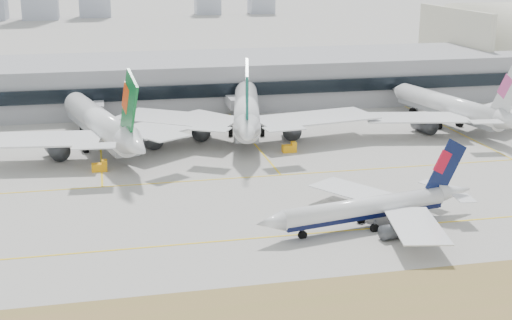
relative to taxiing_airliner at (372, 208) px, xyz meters
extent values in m
plane|color=#A09D96|center=(-23.29, 4.03, -3.66)|extent=(3000.00, 3000.00, 0.00)
cube|color=olive|center=(-23.29, -27.97, -3.64)|extent=(360.00, 18.00, 0.06)
cube|color=yellow|center=(-23.29, -0.97, -3.63)|extent=(360.00, 0.45, 0.04)
cube|color=yellow|center=(-23.29, 34.03, -3.63)|extent=(360.00, 0.45, 0.04)
cylinder|color=white|center=(-1.63, -0.32, 0.28)|extent=(32.81, 9.80, 3.58)
cube|color=black|center=(-1.63, -0.32, -0.70)|extent=(32.06, 9.15, 1.61)
cone|color=white|center=(-20.14, -3.94, 0.28)|extent=(5.59, 4.47, 3.58)
cone|color=white|center=(18.00, 3.53, 0.73)|extent=(7.83, 4.91, 3.58)
cube|color=white|center=(0.61, 10.23, -0.26)|extent=(16.40, 19.19, 0.21)
cube|color=white|center=(15.77, 7.83, 1.00)|extent=(5.22, 5.92, 0.14)
cylinder|color=#3F4247|center=(-0.56, 6.63, -2.22)|extent=(5.87, 3.68, 2.68)
cube|color=#3F4247|center=(-0.56, 6.63, -1.15)|extent=(2.28, 0.70, 1.25)
cube|color=white|center=(4.42, -9.25, -0.26)|extent=(11.28, 18.85, 0.21)
cube|color=white|center=(17.56, -1.30, 1.00)|extent=(3.76, 5.36, 0.14)
cylinder|color=#3F4247|center=(1.98, -6.35, -2.22)|extent=(5.87, 3.68, 2.68)
cube|color=#3F4247|center=(1.98, -6.35, -1.15)|extent=(2.28, 0.70, 1.25)
cube|color=#09133C|center=(15.77, 3.09, 5.72)|extent=(8.73, 2.01, 11.21)
cube|color=#BA0C26|center=(14.88, 2.91, 6.93)|extent=(3.99, 1.15, 4.80)
cylinder|color=#3F4247|center=(-13.83, -2.71, -2.58)|extent=(0.43, 0.43, 2.15)
cylinder|color=black|center=(-13.83, -2.71, -3.03)|extent=(1.70, 0.92, 1.61)
cylinder|color=#3F4247|center=(-0.29, -2.43, -2.58)|extent=(0.43, 0.43, 2.15)
cylinder|color=black|center=(-0.29, -2.43, -3.03)|extent=(1.70, 0.92, 1.61)
cylinder|color=#3F4247|center=(-1.18, 2.14, -2.58)|extent=(0.43, 0.43, 2.15)
cylinder|color=black|center=(-1.18, 2.14, -3.03)|extent=(1.70, 0.92, 1.61)
cylinder|color=white|center=(-47.96, 65.93, 3.56)|extent=(18.76, 49.65, 6.56)
cube|color=slate|center=(-47.96, 65.93, 1.76)|extent=(17.56, 48.45, 2.95)
cone|color=white|center=(-55.12, 93.61, 3.56)|extent=(8.25, 8.98, 6.56)
cone|color=white|center=(-40.38, 36.59, 4.38)|extent=(9.11, 12.31, 6.56)
cube|color=white|center=(-28.99, 63.32, 2.58)|extent=(33.89, 30.33, 0.39)
cube|color=white|center=(-32.64, 40.73, 4.87)|extent=(10.34, 9.00, 0.26)
cylinder|color=#3F4247|center=(-35.53, 65.02, -1.03)|extent=(6.83, 9.23, 4.92)
cube|color=#3F4247|center=(-35.53, 65.02, 0.94)|extent=(1.34, 3.46, 2.30)
cube|color=white|center=(-63.29, 54.45, 2.58)|extent=(33.10, 18.42, 0.39)
cube|color=white|center=(-49.15, 36.46, 4.87)|extent=(9.46, 5.37, 0.26)
cylinder|color=#3F4247|center=(-58.39, 59.10, -1.03)|extent=(6.83, 9.23, 4.92)
cube|color=#3F4247|center=(-58.39, 59.10, 0.94)|extent=(1.34, 3.46, 2.30)
cube|color=#0D5F27|center=(-41.24, 39.93, 12.17)|extent=(4.01, 13.43, 17.59)
cube|color=#DF3F0D|center=(-41.58, 41.26, 14.08)|extent=(2.25, 6.17, 7.53)
cylinder|color=#3F4247|center=(-52.68, 84.18, -1.69)|extent=(0.79, 0.79, 3.94)
cylinder|color=black|center=(-52.68, 84.18, -2.51)|extent=(1.85, 3.15, 2.95)
cylinder|color=#3F4247|center=(-51.75, 63.53, -1.69)|extent=(0.79, 0.79, 3.94)
cylinder|color=black|center=(-51.75, 63.53, -2.51)|extent=(1.85, 3.15, 2.95)
cylinder|color=#3F4247|center=(-43.49, 65.67, -1.69)|extent=(0.79, 0.79, 3.94)
cylinder|color=black|center=(-43.49, 65.67, -2.51)|extent=(1.85, 3.15, 2.95)
cylinder|color=white|center=(-8.41, 72.50, 3.72)|extent=(16.47, 51.02, 6.71)
cube|color=slate|center=(-8.41, 72.50, 1.88)|extent=(15.28, 49.83, 3.02)
cone|color=white|center=(-2.71, 101.15, 3.72)|extent=(8.09, 8.90, 6.71)
cone|color=white|center=(-14.46, 42.12, 4.56)|extent=(8.77, 12.36, 6.71)
cube|color=white|center=(7.89, 61.67, 2.71)|extent=(34.37, 20.49, 0.40)
cube|color=white|center=(-5.50, 42.49, 5.06)|extent=(9.90, 6.00, 0.27)
cylinder|color=#3F4247|center=(2.63, 66.13, -0.97)|extent=(6.58, 9.27, 5.03)
cube|color=#3F4247|center=(2.63, 66.13, 1.04)|extent=(1.18, 3.55, 2.35)
cube|color=white|center=(-27.62, 68.73, 2.71)|extent=(35.00, 29.98, 0.40)
cube|color=white|center=(-22.59, 45.89, 5.06)|extent=(10.60, 8.89, 0.27)
cylinder|color=#3F4247|center=(-21.05, 70.84, -0.97)|extent=(6.58, 9.27, 5.03)
cube|color=#3F4247|center=(-21.05, 70.84, 1.04)|extent=(1.18, 3.55, 2.35)
cube|color=#14584A|center=(-13.77, 45.57, 12.52)|extent=(3.33, 13.87, 17.98)
cube|color=silver|center=(-13.50, 46.95, 14.48)|extent=(1.96, 6.34, 7.70)
cylinder|color=#3F4247|center=(-4.65, 91.39, -1.64)|extent=(0.80, 0.80, 4.02)
cylinder|color=black|center=(-4.65, 91.39, -2.48)|extent=(1.74, 3.19, 3.02)
cylinder|color=#3F4247|center=(-12.96, 71.97, -1.64)|extent=(0.80, 0.80, 4.02)
cylinder|color=black|center=(-12.96, 71.97, -2.48)|extent=(1.74, 3.19, 3.02)
cylinder|color=#3F4247|center=(-4.41, 70.27, -1.64)|extent=(0.80, 0.80, 4.02)
cylinder|color=black|center=(-4.41, 70.27, -2.48)|extent=(1.74, 3.19, 3.02)
cylinder|color=white|center=(49.83, 69.10, 2.66)|extent=(13.86, 43.73, 5.74)
cube|color=slate|center=(49.83, 69.10, 1.08)|extent=(12.85, 42.71, 2.58)
cone|color=white|center=(45.09, 93.68, 2.66)|extent=(6.90, 7.60, 5.74)
cube|color=white|center=(66.26, 65.78, 1.80)|extent=(30.01, 25.59, 0.34)
cylinder|color=#3F4247|center=(60.64, 67.62, -1.36)|extent=(5.60, 7.92, 4.31)
cube|color=#3F4247|center=(60.64, 67.62, 0.37)|extent=(0.99, 3.04, 2.01)
cube|color=white|center=(35.81, 59.91, 1.80)|extent=(29.49, 17.70, 0.34)
cube|color=white|center=(47.18, 43.41, 3.81)|extent=(8.50, 5.18, 0.23)
cylinder|color=#3F4247|center=(40.34, 63.71, -1.36)|extent=(5.60, 7.92, 4.31)
cube|color=#3F4247|center=(40.34, 63.71, 0.37)|extent=(0.99, 3.04, 2.01)
cube|color=silver|center=(54.28, 46.01, 10.20)|extent=(2.78, 11.89, 15.40)
cube|color=#D54B95|center=(54.05, 47.19, 11.88)|extent=(1.65, 5.44, 6.59)
cylinder|color=#3F4247|center=(46.70, 85.31, -1.93)|extent=(0.69, 0.69, 3.45)
cylinder|color=black|center=(46.70, 85.31, -2.65)|extent=(1.48, 2.73, 2.58)
cylinder|color=#3F4247|center=(46.39, 67.21, -1.93)|extent=(0.69, 0.69, 3.45)
cylinder|color=black|center=(46.39, 67.21, -2.65)|extent=(1.48, 2.73, 2.58)
cylinder|color=#3F4247|center=(53.72, 68.63, -1.93)|extent=(0.69, 0.69, 3.45)
cylinder|color=black|center=(53.72, 68.63, -2.65)|extent=(1.48, 2.73, 2.58)
cube|color=gray|center=(-23.29, 119.03, 3.84)|extent=(280.00, 42.00, 15.00)
cube|color=black|center=(-23.29, 97.53, 4.29)|extent=(280.00, 1.20, 4.00)
cube|color=beige|center=(86.71, 139.03, 10.44)|extent=(2.00, 57.00, 27.90)
cube|color=#FFA60D|center=(-1.59, 52.40, -2.76)|extent=(3.50, 2.00, 1.80)
cube|color=#FFA60D|center=(-0.39, 52.40, -1.56)|extent=(1.20, 1.80, 1.00)
cylinder|color=black|center=(-2.79, 51.60, -3.31)|extent=(0.70, 0.30, 0.70)
cylinder|color=black|center=(-2.79, 53.20, -3.31)|extent=(0.70, 0.30, 0.70)
cylinder|color=black|center=(-0.39, 51.60, -3.31)|extent=(0.70, 0.30, 0.70)
cylinder|color=black|center=(-0.39, 53.20, -3.31)|extent=(0.70, 0.30, 0.70)
cube|color=#FFA60D|center=(-48.41, 45.96, -2.76)|extent=(3.50, 2.00, 1.80)
cube|color=#FFA60D|center=(-47.21, 45.96, -1.56)|extent=(1.20, 1.80, 1.00)
cylinder|color=black|center=(-49.61, 45.16, -3.31)|extent=(0.70, 0.30, 0.70)
cylinder|color=black|center=(-49.61, 46.76, -3.31)|extent=(0.70, 0.30, 0.70)
cylinder|color=black|center=(-47.21, 45.16, -3.31)|extent=(0.70, 0.30, 0.70)
cylinder|color=black|center=(-47.21, 46.76, -3.31)|extent=(0.70, 0.30, 0.70)
camera|label=1|loc=(-46.75, -114.71, 44.59)|focal=50.00mm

